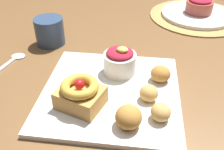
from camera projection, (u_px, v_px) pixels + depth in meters
dining_table at (114, 89)px, 0.74m from camera, size 1.48×1.15×0.73m
woven_placemat at (197, 16)px, 0.96m from camera, size 0.35×0.35×0.00m
front_plate at (111, 92)px, 0.60m from camera, size 0.31×0.31×0.01m
cake_slice at (80, 94)px, 0.53m from camera, size 0.11×0.10×0.07m
berry_ramekin at (120, 61)px, 0.63m from camera, size 0.08×0.08×0.07m
fritter_front at (149, 93)px, 0.55m from camera, size 0.04×0.04×0.04m
fritter_middle at (129, 117)px, 0.49m from camera, size 0.05×0.05×0.05m
fritter_back at (161, 74)px, 0.61m from camera, size 0.05×0.05×0.04m
fritter_extra at (161, 112)px, 0.51m from camera, size 0.04×0.04×0.04m
back_plate at (197, 14)px, 0.96m from camera, size 0.26×0.26×0.01m
back_ramekin at (200, 5)px, 0.94m from camera, size 0.10×0.10×0.07m
spoon at (12, 61)px, 0.71m from camera, size 0.05×0.12×0.00m
coffee_mug at (50, 31)px, 0.78m from camera, size 0.09×0.09×0.08m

